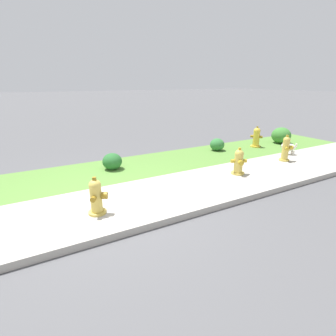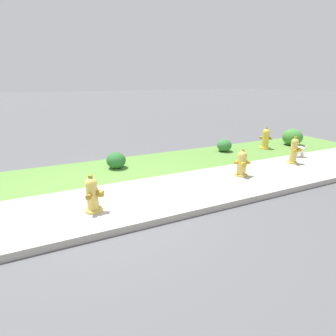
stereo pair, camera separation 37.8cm
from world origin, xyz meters
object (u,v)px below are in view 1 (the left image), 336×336
fire_hydrant_near_corner (96,197)px  shrub_bush_near_lamp (217,145)px  fire_hydrant_across_street (256,137)px  shrub_bush_mid_verge (112,161)px  fire_hydrant_mid_block (286,149)px  fire_hydrant_by_grass_verge (239,162)px  shrub_bush_far_verge (281,135)px  small_white_dog (289,147)px

fire_hydrant_near_corner → shrub_bush_near_lamp: bearing=148.7°
fire_hydrant_across_street → fire_hydrant_near_corner: size_ratio=1.07×
fire_hydrant_near_corner → shrub_bush_mid_verge: 2.43m
fire_hydrant_mid_block → fire_hydrant_near_corner: 5.57m
fire_hydrant_near_corner → fire_hydrant_by_grass_verge: bearing=126.3°
fire_hydrant_mid_block → shrub_bush_far_verge: bearing=168.4°
fire_hydrant_by_grass_verge → shrub_bush_near_lamp: fire_hydrant_by_grass_verge is taller
fire_hydrant_across_street → fire_hydrant_near_corner: bearing=-106.3°
shrub_bush_mid_verge → fire_hydrant_mid_block: bearing=-20.3°
fire_hydrant_mid_block → fire_hydrant_by_grass_verge: bearing=-47.0°
shrub_bush_far_verge → fire_hydrant_across_street: bearing=179.3°
fire_hydrant_mid_block → shrub_bush_mid_verge: 4.86m
fire_hydrant_near_corner → small_white_dog: (6.20, 0.92, -0.08)m
shrub_bush_near_lamp → shrub_bush_far_verge: (2.76, -0.29, 0.09)m
fire_hydrant_by_grass_verge → shrub_bush_mid_verge: 3.19m
small_white_dog → shrub_bush_mid_verge: (-5.22, 1.30, -0.02)m
fire_hydrant_mid_block → small_white_dog: (0.66, 0.38, -0.13)m
fire_hydrant_across_street → small_white_dog: size_ratio=1.63×
shrub_bush_far_verge → fire_hydrant_near_corner: bearing=-163.9°
shrub_bush_near_lamp → fire_hydrant_across_street: bearing=-10.6°
small_white_dog → shrub_bush_far_verge: (1.17, 1.21, 0.05)m
shrub_bush_near_lamp → shrub_bush_mid_verge: (-3.63, -0.21, 0.01)m
small_white_dog → shrub_bush_mid_verge: 5.38m
fire_hydrant_by_grass_verge → fire_hydrant_mid_block: (1.98, 0.20, 0.05)m
fire_hydrant_near_corner → shrub_bush_far_verge: 7.67m
shrub_bush_mid_verge → shrub_bush_far_verge: 6.39m
fire_hydrant_across_street → shrub_bush_near_lamp: (-1.49, 0.28, -0.14)m
fire_hydrant_across_street → fire_hydrant_by_grass_verge: fire_hydrant_across_street is taller
fire_hydrant_by_grass_verge → shrub_bush_near_lamp: bearing=-92.1°
small_white_dog → fire_hydrant_across_street: bearing=-55.3°
shrub_bush_near_lamp → fire_hydrant_by_grass_verge: bearing=-116.8°
shrub_bush_near_lamp → shrub_bush_mid_verge: size_ratio=0.94×
fire_hydrant_by_grass_verge → shrub_bush_far_verge: bearing=-130.1°
fire_hydrant_by_grass_verge → shrub_bush_mid_verge: size_ratio=1.33×
small_white_dog → shrub_bush_far_verge: 1.69m
fire_hydrant_by_grass_verge → fire_hydrant_mid_block: fire_hydrant_mid_block is taller
small_white_dog → fire_hydrant_by_grass_verge: bearing=42.6°
fire_hydrant_near_corner → shrub_bush_near_lamp: (4.62, 2.43, -0.12)m
fire_hydrant_mid_block → shrub_bush_near_lamp: 2.11m
fire_hydrant_mid_block → shrub_bush_near_lamp: fire_hydrant_mid_block is taller
shrub_bush_mid_verge → fire_hydrant_near_corner: bearing=-113.9°
fire_hydrant_across_street → small_white_dog: (0.10, -1.23, -0.11)m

